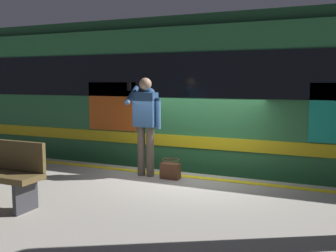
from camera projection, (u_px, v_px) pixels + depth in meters
The scene contains 8 objects.
ground_plane at pixel (190, 231), 7.41m from camera, with size 24.63×24.63×0.00m, color #4C4742.
platform at pixel (135, 247), 5.36m from camera, with size 16.42×4.37×1.14m, color #9E998E.
safety_line at pixel (185, 176), 7.01m from camera, with size 16.09×0.16×0.01m, color yellow.
track_rail_near at pixel (213, 205), 8.69m from camera, with size 21.35×0.08×0.16m, color slate.
track_rail_far at pixel (229, 189), 9.99m from camera, with size 21.35×0.08×0.16m, color slate.
train_carriage at pixel (234, 94), 8.94m from camera, with size 13.37×3.03×4.01m.
passenger at pixel (146, 118), 6.95m from camera, with size 0.57×0.55×1.77m.
handbag at pixel (170, 170), 6.83m from camera, with size 0.34×0.31×0.34m.
Camera 1 is at (-2.48, 6.70, 2.87)m, focal length 41.58 mm.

